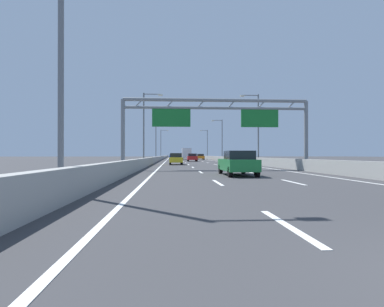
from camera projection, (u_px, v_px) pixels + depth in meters
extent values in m
plane|color=#38383A|center=(184.00, 159.00, 102.25)|extent=(260.00, 260.00, 0.00)
cube|color=white|center=(288.00, 226.00, 5.82)|extent=(0.16, 3.00, 0.01)
cube|color=white|center=(218.00, 183.00, 14.80)|extent=(0.16, 3.00, 0.01)
cube|color=white|center=(201.00, 172.00, 23.79)|extent=(0.16, 3.00, 0.01)
cube|color=white|center=(193.00, 167.00, 32.77)|extent=(0.16, 3.00, 0.01)
cube|color=white|center=(188.00, 165.00, 41.75)|extent=(0.16, 3.00, 0.01)
cube|color=white|center=(186.00, 163.00, 50.73)|extent=(0.16, 3.00, 0.01)
cube|color=white|center=(184.00, 162.00, 59.72)|extent=(0.16, 3.00, 0.01)
cube|color=white|center=(182.00, 161.00, 68.70)|extent=(0.16, 3.00, 0.01)
cube|color=white|center=(181.00, 160.00, 77.68)|extent=(0.16, 3.00, 0.01)
cube|color=white|center=(180.00, 159.00, 86.67)|extent=(0.16, 3.00, 0.01)
cube|color=white|center=(179.00, 159.00, 95.65)|extent=(0.16, 3.00, 0.01)
cube|color=white|center=(179.00, 159.00, 104.63)|extent=(0.16, 3.00, 0.01)
cube|color=white|center=(178.00, 158.00, 113.61)|extent=(0.16, 3.00, 0.01)
cube|color=white|center=(178.00, 158.00, 122.60)|extent=(0.16, 3.00, 0.01)
cube|color=white|center=(177.00, 158.00, 131.58)|extent=(0.16, 3.00, 0.01)
cube|color=white|center=(177.00, 158.00, 140.56)|extent=(0.16, 3.00, 0.01)
cube|color=white|center=(177.00, 157.00, 149.54)|extent=(0.16, 3.00, 0.01)
cube|color=white|center=(177.00, 157.00, 158.53)|extent=(0.16, 3.00, 0.01)
cube|color=white|center=(293.00, 182.00, 15.03)|extent=(0.16, 3.00, 0.01)
cube|color=white|center=(248.00, 172.00, 24.01)|extent=(0.16, 3.00, 0.01)
cube|color=white|center=(227.00, 167.00, 32.99)|extent=(0.16, 3.00, 0.01)
cube|color=white|center=(216.00, 165.00, 41.98)|extent=(0.16, 3.00, 0.01)
cube|color=white|center=(208.00, 163.00, 50.96)|extent=(0.16, 3.00, 0.01)
cube|color=white|center=(203.00, 162.00, 59.94)|extent=(0.16, 3.00, 0.01)
cube|color=white|center=(199.00, 161.00, 68.92)|extent=(0.16, 3.00, 0.01)
cube|color=white|center=(196.00, 160.00, 77.91)|extent=(0.16, 3.00, 0.01)
cube|color=white|center=(193.00, 159.00, 86.89)|extent=(0.16, 3.00, 0.01)
cube|color=white|center=(191.00, 159.00, 95.87)|extent=(0.16, 3.00, 0.01)
cube|color=white|center=(190.00, 159.00, 104.85)|extent=(0.16, 3.00, 0.01)
cube|color=white|center=(188.00, 158.00, 113.84)|extent=(0.16, 3.00, 0.01)
cube|color=white|center=(187.00, 158.00, 122.82)|extent=(0.16, 3.00, 0.01)
cube|color=white|center=(186.00, 158.00, 131.80)|extent=(0.16, 3.00, 0.01)
cube|color=white|center=(185.00, 158.00, 140.78)|extent=(0.16, 3.00, 0.01)
cube|color=white|center=(184.00, 157.00, 149.77)|extent=(0.16, 3.00, 0.01)
cube|color=white|center=(184.00, 157.00, 158.75)|extent=(0.16, 3.00, 0.01)
cube|color=white|center=(168.00, 159.00, 89.94)|extent=(0.16, 176.00, 0.01)
cube|color=white|center=(204.00, 159.00, 90.60)|extent=(0.16, 176.00, 0.01)
cube|color=#9E9E99|center=(164.00, 157.00, 111.80)|extent=(0.45, 220.00, 0.95)
cube|color=#9E9E99|center=(203.00, 157.00, 112.66)|extent=(0.45, 220.00, 0.95)
cylinder|color=gray|center=(123.00, 134.00, 27.84)|extent=(0.36, 0.36, 6.20)
cylinder|color=gray|center=(306.00, 135.00, 28.87)|extent=(0.36, 0.36, 6.20)
cylinder|color=gray|center=(216.00, 100.00, 28.37)|extent=(16.53, 0.32, 0.32)
cylinder|color=gray|center=(216.00, 108.00, 28.36)|extent=(16.53, 0.26, 0.26)
cylinder|color=gray|center=(139.00, 103.00, 27.94)|extent=(0.74, 0.10, 0.74)
cylinder|color=gray|center=(170.00, 104.00, 28.11)|extent=(0.74, 0.10, 0.74)
cylinder|color=gray|center=(201.00, 104.00, 28.28)|extent=(0.74, 0.10, 0.74)
cylinder|color=gray|center=(231.00, 104.00, 28.45)|extent=(0.74, 0.10, 0.74)
cylinder|color=gray|center=(261.00, 105.00, 28.62)|extent=(0.74, 0.10, 0.74)
cylinder|color=gray|center=(291.00, 105.00, 28.79)|extent=(0.74, 0.10, 0.74)
cube|color=#19752D|center=(171.00, 118.00, 28.11)|extent=(3.40, 0.12, 1.60)
cube|color=#19752D|center=(260.00, 118.00, 28.61)|extent=(3.40, 0.12, 1.60)
cylinder|color=slate|center=(61.00, 54.00, 10.75)|extent=(0.20, 0.20, 9.50)
cylinder|color=slate|center=(144.00, 129.00, 41.88)|extent=(0.20, 0.20, 9.50)
cylinder|color=slate|center=(152.00, 94.00, 41.97)|extent=(2.20, 0.12, 0.12)
cube|color=#F2EAC6|center=(160.00, 95.00, 42.03)|extent=(0.56, 0.28, 0.20)
cylinder|color=slate|center=(258.00, 129.00, 42.84)|extent=(0.20, 0.20, 9.50)
cylinder|color=slate|center=(250.00, 95.00, 42.79)|extent=(2.20, 0.12, 0.12)
cube|color=#F2EAC6|center=(242.00, 96.00, 42.72)|extent=(0.56, 0.28, 0.20)
cylinder|color=slate|center=(156.00, 140.00, 73.02)|extent=(0.20, 0.20, 9.50)
cylinder|color=slate|center=(161.00, 120.00, 73.10)|extent=(2.20, 0.12, 0.12)
cube|color=#F2EAC6|center=(165.00, 120.00, 73.17)|extent=(0.56, 0.28, 0.20)
cylinder|color=slate|center=(222.00, 140.00, 73.97)|extent=(0.20, 0.20, 9.50)
cylinder|color=slate|center=(217.00, 120.00, 73.92)|extent=(2.20, 0.12, 0.12)
cube|color=#F2EAC6|center=(213.00, 121.00, 73.85)|extent=(0.56, 0.28, 0.20)
cylinder|color=slate|center=(161.00, 144.00, 104.15)|extent=(0.20, 0.20, 9.50)
cylinder|color=slate|center=(164.00, 130.00, 104.24)|extent=(2.20, 0.12, 0.12)
cube|color=#F2EAC6|center=(168.00, 131.00, 104.30)|extent=(0.56, 0.28, 0.20)
cylinder|color=slate|center=(207.00, 144.00, 105.11)|extent=(0.20, 0.20, 9.50)
cylinder|color=slate|center=(204.00, 130.00, 105.06)|extent=(2.20, 0.12, 0.12)
cube|color=#F2EAC6|center=(201.00, 131.00, 104.99)|extent=(0.56, 0.28, 0.20)
cube|color=#2347AD|center=(173.00, 157.00, 88.87)|extent=(1.88, 4.31, 0.68)
cube|color=black|center=(173.00, 155.00, 88.40)|extent=(1.65, 1.86, 0.45)
cylinder|color=black|center=(170.00, 158.00, 90.42)|extent=(0.22, 0.64, 0.64)
cylinder|color=black|center=(175.00, 158.00, 90.52)|extent=(0.22, 0.64, 0.64)
cylinder|color=black|center=(170.00, 158.00, 87.22)|extent=(0.22, 0.64, 0.64)
cylinder|color=black|center=(176.00, 158.00, 87.32)|extent=(0.22, 0.64, 0.64)
cube|color=yellow|center=(176.00, 160.00, 41.99)|extent=(1.71, 4.19, 0.64)
cube|color=black|center=(176.00, 155.00, 41.85)|extent=(1.51, 1.92, 0.55)
cylinder|color=black|center=(170.00, 162.00, 43.48)|extent=(0.22, 0.64, 0.64)
cylinder|color=black|center=(181.00, 162.00, 43.57)|extent=(0.22, 0.64, 0.64)
cylinder|color=black|center=(170.00, 162.00, 40.40)|extent=(0.22, 0.64, 0.64)
cylinder|color=black|center=(182.00, 162.00, 40.49)|extent=(0.22, 0.64, 0.64)
cube|color=#1E7A38|center=(237.00, 165.00, 20.14)|extent=(1.81, 4.67, 0.70)
cube|color=black|center=(239.00, 155.00, 19.57)|extent=(1.59, 2.07, 0.53)
cylinder|color=black|center=(221.00, 169.00, 21.88)|extent=(0.22, 0.64, 0.64)
cylinder|color=black|center=(243.00, 169.00, 21.98)|extent=(0.22, 0.64, 0.64)
cylinder|color=black|center=(230.00, 172.00, 18.31)|extent=(0.22, 0.64, 0.64)
cylinder|color=black|center=(257.00, 172.00, 18.41)|extent=(0.22, 0.64, 0.64)
cube|color=silver|center=(181.00, 156.00, 141.15)|extent=(1.77, 4.32, 0.66)
cube|color=black|center=(181.00, 155.00, 140.71)|extent=(1.56, 1.82, 0.51)
cylinder|color=black|center=(179.00, 157.00, 142.71)|extent=(0.22, 0.64, 0.64)
cylinder|color=black|center=(183.00, 157.00, 142.81)|extent=(0.22, 0.64, 0.64)
cylinder|color=black|center=(179.00, 157.00, 139.50)|extent=(0.22, 0.64, 0.64)
cylinder|color=black|center=(183.00, 157.00, 139.59)|extent=(0.22, 0.64, 0.64)
cube|color=black|center=(193.00, 156.00, 116.24)|extent=(1.72, 4.38, 0.66)
cube|color=black|center=(193.00, 155.00, 115.89)|extent=(1.52, 1.96, 0.54)
cylinder|color=black|center=(191.00, 157.00, 117.83)|extent=(0.22, 0.64, 0.64)
cylinder|color=black|center=(195.00, 157.00, 117.92)|extent=(0.22, 0.64, 0.64)
cylinder|color=black|center=(192.00, 157.00, 114.55)|extent=(0.22, 0.64, 0.64)
cylinder|color=black|center=(196.00, 157.00, 114.64)|extent=(0.22, 0.64, 0.64)
cube|color=orange|center=(200.00, 157.00, 83.08)|extent=(1.90, 4.42, 0.67)
cube|color=black|center=(200.00, 155.00, 82.73)|extent=(1.67, 1.90, 0.52)
cylinder|color=black|center=(197.00, 158.00, 84.69)|extent=(0.22, 0.64, 0.64)
cylinder|color=black|center=(203.00, 158.00, 84.79)|extent=(0.22, 0.64, 0.64)
cylinder|color=black|center=(198.00, 159.00, 81.37)|extent=(0.22, 0.64, 0.64)
cylinder|color=black|center=(204.00, 159.00, 81.48)|extent=(0.22, 0.64, 0.64)
cube|color=red|center=(192.00, 158.00, 61.57)|extent=(1.83, 4.42, 0.72)
cube|color=black|center=(192.00, 155.00, 61.54)|extent=(1.61, 2.11, 0.50)
cylinder|color=black|center=(188.00, 160.00, 63.17)|extent=(0.22, 0.64, 0.64)
cylinder|color=black|center=(196.00, 160.00, 63.27)|extent=(0.22, 0.64, 0.64)
cylinder|color=black|center=(188.00, 160.00, 59.86)|extent=(0.22, 0.64, 0.64)
cylinder|color=black|center=(197.00, 160.00, 59.96)|extent=(0.22, 0.64, 0.64)
cube|color=#194799|center=(186.00, 154.00, 90.41)|extent=(2.43, 2.18, 2.15)
cube|color=silver|center=(186.00, 153.00, 86.43)|extent=(2.43, 5.40, 2.61)
cylinder|color=black|center=(182.00, 158.00, 90.52)|extent=(0.28, 0.96, 0.96)
cylinder|color=black|center=(190.00, 158.00, 90.66)|extent=(0.28, 0.96, 0.96)
cylinder|color=black|center=(183.00, 158.00, 85.06)|extent=(0.28, 0.96, 0.96)
cylinder|color=black|center=(191.00, 158.00, 85.19)|extent=(0.28, 0.96, 0.96)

